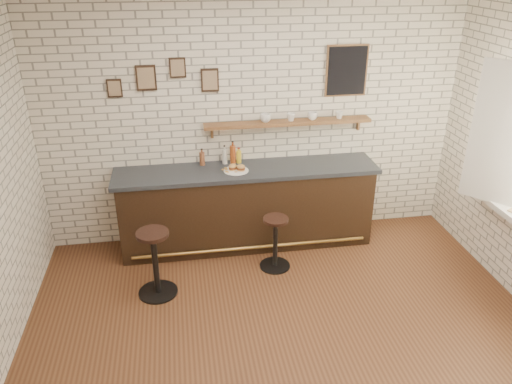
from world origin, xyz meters
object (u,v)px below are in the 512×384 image
Objects in this scene: bitters_bottle_amber at (233,154)px; shelf_cup_c at (313,116)px; condiment_bottle_yellow at (239,156)px; shelf_cup_b at (291,117)px; bar_stool_left at (155,261)px; bar_counter at (247,207)px; ciabatta_sandwich at (237,167)px; bitters_bottle_brown at (202,158)px; shelf_cup_a at (265,118)px; bitters_bottle_white at (225,156)px; sandwich_plate at (236,170)px; shelf_cup_d at (339,115)px; bar_stool_right at (275,241)px.

bitters_bottle_amber is 2.38× the size of shelf_cup_c.
condiment_bottle_yellow is at bearing 84.05° from shelf_cup_c.
shelf_cup_c reaches higher than shelf_cup_b.
bar_stool_left is 6.37× the size of shelf_cup_c.
ciabatta_sandwich is at bearing -158.46° from bar_counter.
bitters_bottle_brown is 1.74× the size of shelf_cup_c.
condiment_bottle_yellow is (0.44, 0.00, -0.00)m from bitters_bottle_brown.
bitters_bottle_brown is 2.08× the size of shelf_cup_b.
shelf_cup_a is (1.35, 1.06, 1.15)m from bar_stool_left.
condiment_bottle_yellow is 0.25× the size of bar_stool_left.
bitters_bottle_white is at bearing 114.71° from ciabatta_sandwich.
bitters_bottle_white is at bearing 172.06° from shelf_cup_a.
bar_counter is 11.07× the size of sandwich_plate.
bitters_bottle_brown is 1.40m from bar_stool_left.
shelf_cup_b is (0.31, 0.00, -0.00)m from shelf_cup_a.
shelf_cup_a is (0.32, 0.00, 0.46)m from condiment_bottle_yellow.
shelf_cup_a is at bearing 83.81° from shelf_cup_c.
bar_counter is 31.47× the size of shelf_cup_b.
shelf_cup_b is at bearing 151.11° from shelf_cup_d.
bitters_bottle_white is at bearing 130.27° from shelf_cup_b.
bitters_bottle_white is (-0.11, 0.25, 0.05)m from ciabatta_sandwich.
bar_counter is 24.58× the size of shelf_cup_a.
shelf_cup_c reaches higher than bar_counter.
condiment_bottle_yellow is 1.51× the size of shelf_cup_a.
condiment_bottle_yellow is (-0.07, 0.20, 0.58)m from bar_counter.
bar_counter is 13.48× the size of bitters_bottle_white.
shelf_cup_a reaches higher than shelf_cup_d.
shelf_cup_c is at bearing 151.11° from shelf_cup_d.
bitters_bottle_amber is 1.60m from bar_stool_left.
ciabatta_sandwich is 0.46m from bitters_bottle_brown.
condiment_bottle_yellow is at bearing 108.67° from bar_counter.
shelf_cup_b is at bearing -8.37° from shelf_cup_a.
bitters_bottle_brown is at bearing 147.23° from ciabatta_sandwich.
bitters_bottle_amber reaches higher than condiment_bottle_yellow.
bar_counter reaches higher than bar_stool_left.
bitters_bottle_amber reaches higher than bitters_bottle_brown.
bitters_bottle_brown is 0.27× the size of bar_stool_left.
bar_counter is at bearing -21.32° from bitters_bottle_brown.
sandwich_plate is 1.27× the size of ciabatta_sandwich.
bitters_bottle_white is 2.52× the size of shelf_cup_d.
ciabatta_sandwich is at bearing 98.58° from shelf_cup_c.
condiment_bottle_yellow is at bearing 0.00° from bitters_bottle_white.
shelf_cup_d is (0.59, 0.00, -0.00)m from shelf_cup_b.
ciabatta_sandwich is 0.29× the size of bar_stool_left.
bitters_bottle_brown is 0.89× the size of bitters_bottle_white.
bar_stool_right is at bearing 136.78° from shelf_cup_c.
bar_stool_left is (-0.86, -1.06, -0.70)m from bitters_bottle_white.
bitters_bottle_amber is at bearing 0.00° from bitters_bottle_brown.
sandwich_plate is (-0.13, -0.05, 0.51)m from bar_counter.
bitters_bottle_brown is 2.25× the size of shelf_cup_d.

